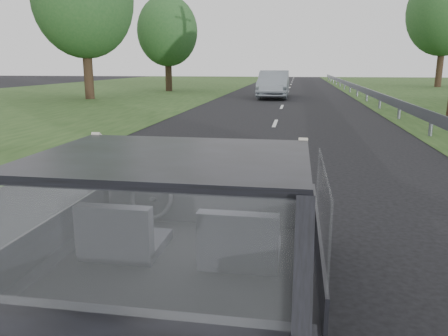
% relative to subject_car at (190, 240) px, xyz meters
% --- Properties ---
extents(ground, '(140.00, 140.00, 0.00)m').
position_rel_subject_car_xyz_m(ground, '(0.00, 0.00, -0.72)').
color(ground, black).
rests_on(ground, ground).
extents(subject_car, '(1.80, 4.00, 1.45)m').
position_rel_subject_car_xyz_m(subject_car, '(0.00, 0.00, 0.00)').
color(subject_car, black).
rests_on(subject_car, ground).
extents(dashboard, '(1.58, 0.45, 0.30)m').
position_rel_subject_car_xyz_m(dashboard, '(0.00, 0.62, 0.12)').
color(dashboard, black).
rests_on(dashboard, subject_car).
extents(driver_seat, '(0.50, 0.72, 0.42)m').
position_rel_subject_car_xyz_m(driver_seat, '(-0.40, -0.29, 0.16)').
color(driver_seat, black).
rests_on(driver_seat, subject_car).
extents(passenger_seat, '(0.50, 0.72, 0.42)m').
position_rel_subject_car_xyz_m(passenger_seat, '(0.40, -0.29, 0.16)').
color(passenger_seat, black).
rests_on(passenger_seat, subject_car).
extents(steering_wheel, '(0.36, 0.36, 0.04)m').
position_rel_subject_car_xyz_m(steering_wheel, '(-0.40, 0.33, 0.20)').
color(steering_wheel, black).
rests_on(steering_wheel, dashboard).
extents(cat, '(0.65, 0.23, 0.29)m').
position_rel_subject_car_xyz_m(cat, '(0.23, 0.65, 0.37)').
color(cat, slate).
rests_on(cat, dashboard).
extents(guardrail, '(0.05, 90.00, 0.32)m').
position_rel_subject_car_xyz_m(guardrail, '(4.30, 10.00, -0.15)').
color(guardrail, slate).
rests_on(guardrail, ground).
extents(other_car, '(1.94, 4.91, 1.61)m').
position_rel_subject_car_xyz_m(other_car, '(-0.73, 23.75, 0.08)').
color(other_car, '#A8B2C0').
rests_on(other_car, ground).
extents(tree_3, '(7.64, 7.64, 9.78)m').
position_rel_subject_car_xyz_m(tree_3, '(12.98, 39.22, 4.17)').
color(tree_3, '#235325').
rests_on(tree_3, ground).
extents(tree_5, '(6.83, 6.83, 8.39)m').
position_rel_subject_car_xyz_m(tree_5, '(-11.21, 21.13, 3.47)').
color(tree_5, '#235325').
rests_on(tree_5, ground).
extents(tree_6, '(5.85, 5.85, 6.67)m').
position_rel_subject_car_xyz_m(tree_6, '(-8.87, 29.31, 2.61)').
color(tree_6, '#235325').
rests_on(tree_6, ground).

